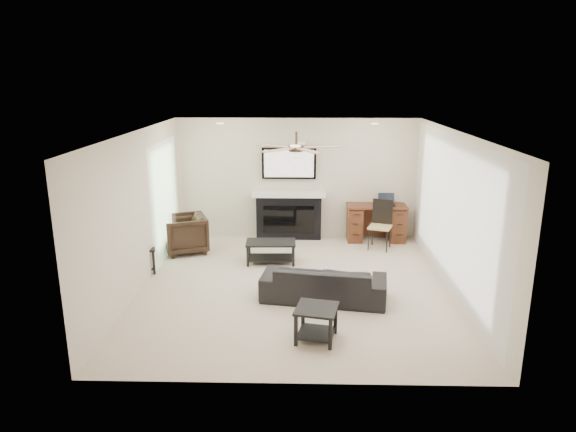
% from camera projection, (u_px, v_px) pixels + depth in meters
% --- Properties ---
extents(room_shell, '(5.50, 5.54, 2.52)m').
position_uv_depth(room_shell, '(308.00, 184.00, 8.01)').
color(room_shell, beige).
rests_on(room_shell, ground).
extents(sofa, '(1.98, 1.02, 0.55)m').
position_uv_depth(sofa, '(324.00, 283.00, 7.82)').
color(sofa, black).
rests_on(sofa, ground).
extents(armchair, '(1.03, 1.02, 0.73)m').
position_uv_depth(armchair, '(185.00, 234.00, 9.93)').
color(armchair, black).
rests_on(armchair, ground).
extents(coffee_table, '(0.92, 0.53, 0.40)m').
position_uv_depth(coffee_table, '(271.00, 252.00, 9.40)').
color(coffee_table, black).
rests_on(coffee_table, ground).
extents(end_table_near, '(0.62, 0.62, 0.45)m').
position_uv_depth(end_table_near, '(316.00, 324.00, 6.63)').
color(end_table_near, black).
rests_on(end_table_near, ground).
extents(end_table_left, '(0.63, 0.63, 0.45)m').
position_uv_depth(end_table_left, '(141.00, 259.00, 8.97)').
color(end_table_left, black).
rests_on(end_table_left, ground).
extents(fireplace_unit, '(1.52, 0.34, 1.91)m').
position_uv_depth(fireplace_unit, '(289.00, 194.00, 10.62)').
color(fireplace_unit, black).
rests_on(fireplace_unit, ground).
extents(desk, '(1.22, 0.56, 0.76)m').
position_uv_depth(desk, '(376.00, 223.00, 10.63)').
color(desk, '#36160D').
rests_on(desk, ground).
extents(desk_chair, '(0.55, 0.56, 0.97)m').
position_uv_depth(desk_chair, '(380.00, 225.00, 10.08)').
color(desk_chair, black).
rests_on(desk_chair, ground).
extents(laptop, '(0.33, 0.24, 0.23)m').
position_uv_depth(laptop, '(387.00, 200.00, 10.48)').
color(laptop, black).
rests_on(laptop, desk).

